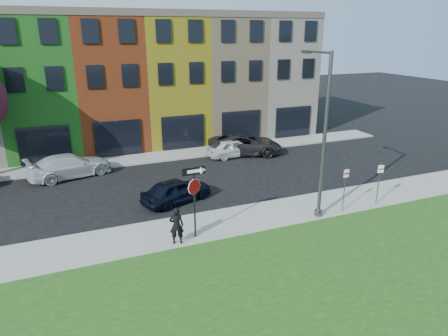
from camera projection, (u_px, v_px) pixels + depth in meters
name	position (u px, v px, depth m)	size (l,w,h in m)	color
ground	(288.00, 246.00, 17.67)	(120.00, 120.00, 0.00)	black
sidewalk_near	(292.00, 211.00, 20.99)	(40.00, 3.00, 0.12)	gray
sidewalk_far	(149.00, 158.00, 29.72)	(40.00, 2.40, 0.12)	gray
rowhouse_block	(136.00, 81.00, 33.71)	(30.00, 10.12, 10.00)	#BDB99C
stop_sign	(194.00, 188.00, 17.43)	(1.05, 0.12, 3.36)	black
man	(177.00, 226.00, 17.40)	(0.71, 0.56, 1.71)	black
sedan_near	(177.00, 190.00, 22.00)	(4.34, 2.88, 1.37)	black
parked_car_silver	(70.00, 166.00, 25.81)	(5.58, 3.39, 1.51)	silver
parked_car_dark	(245.00, 144.00, 30.56)	(6.17, 4.33, 1.56)	black
parked_car_white	(234.00, 148.00, 30.00)	(4.14, 1.81, 1.39)	silver
street_lamp	(322.00, 137.00, 19.17)	(0.40, 2.58, 8.07)	#47494C
parking_sign_a	(345.00, 184.00, 20.36)	(0.32, 0.08, 2.41)	#47494C
parking_sign_b	(379.00, 179.00, 21.16)	(0.31, 0.13, 2.35)	#47494C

